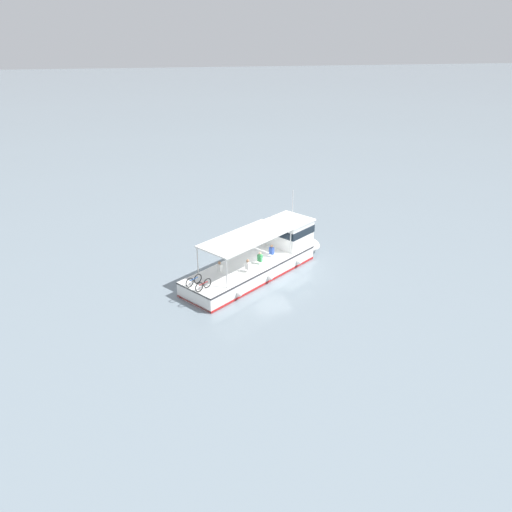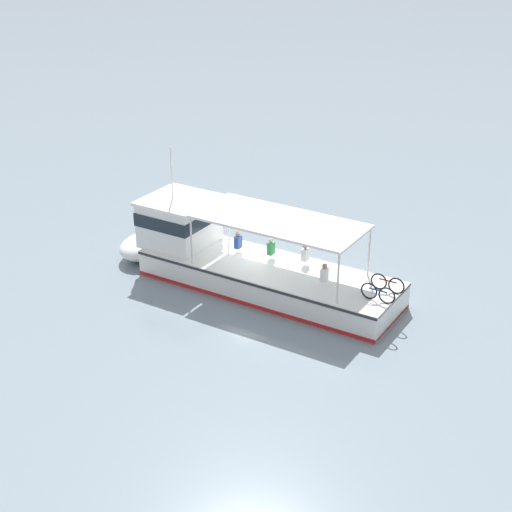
% 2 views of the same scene
% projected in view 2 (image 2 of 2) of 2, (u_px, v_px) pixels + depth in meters
% --- Properties ---
extents(ground_plane, '(400.00, 400.00, 0.00)m').
position_uv_depth(ground_plane, '(255.00, 274.00, 32.79)').
color(ground_plane, gray).
extents(ferry_main, '(10.31, 11.88, 5.32)m').
position_uv_depth(ferry_main, '(235.00, 259.00, 31.74)').
color(ferry_main, white).
rests_on(ferry_main, ground).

